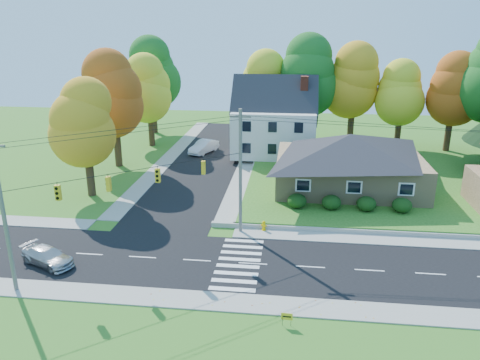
{
  "coord_description": "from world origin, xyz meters",
  "views": [
    {
      "loc": [
        2.58,
        -29.12,
        15.94
      ],
      "look_at": [
        -1.87,
        8.0,
        3.48
      ],
      "focal_mm": 35.0,
      "sensor_mm": 36.0,
      "label": 1
    }
  ],
  "objects_px": {
    "silver_sedan": "(47,256)",
    "ranch_house": "(349,160)",
    "white_car": "(204,147)",
    "fire_hydrant": "(264,226)"
  },
  "relations": [
    {
      "from": "ranch_house",
      "to": "silver_sedan",
      "type": "xyz_separation_m",
      "value": [
        -22.18,
        -17.8,
        -2.63
      ]
    },
    {
      "from": "white_car",
      "to": "ranch_house",
      "type": "bearing_deg",
      "value": -15.33
    },
    {
      "from": "silver_sedan",
      "to": "ranch_house",
      "type": "bearing_deg",
      "value": -26.76
    },
    {
      "from": "ranch_house",
      "to": "white_car",
      "type": "distance_m",
      "value": 21.55
    },
    {
      "from": "silver_sedan",
      "to": "white_car",
      "type": "xyz_separation_m",
      "value": [
        5.08,
        30.68,
        0.21
      ]
    },
    {
      "from": "silver_sedan",
      "to": "white_car",
      "type": "distance_m",
      "value": 31.1
    },
    {
      "from": "ranch_house",
      "to": "white_car",
      "type": "relative_size",
      "value": 2.94
    },
    {
      "from": "fire_hydrant",
      "to": "white_car",
      "type": "bearing_deg",
      "value": 112.13
    },
    {
      "from": "silver_sedan",
      "to": "white_car",
      "type": "bearing_deg",
      "value": 15.1
    },
    {
      "from": "silver_sedan",
      "to": "white_car",
      "type": "height_order",
      "value": "white_car"
    }
  ]
}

